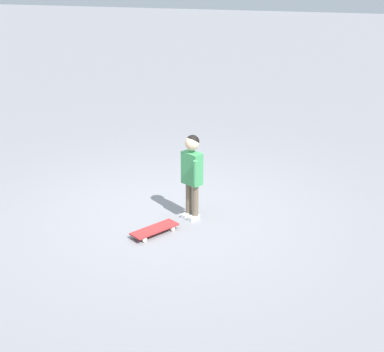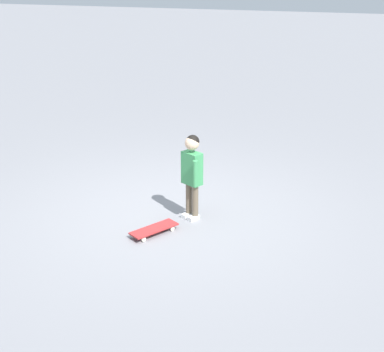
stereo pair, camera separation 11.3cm
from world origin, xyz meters
name	(u,v)px [view 2 (the right image)]	position (x,y,z in m)	size (l,w,h in m)	color
ground_plane	(171,214)	(0.00, 0.00, 0.00)	(50.00, 50.00, 0.00)	gray
child_person	(192,168)	(0.28, -0.03, 0.66)	(0.28, 0.35, 1.06)	brown
skateboard	(154,229)	(-0.03, -0.56, 0.06)	(0.49, 0.59, 0.07)	#B22D2D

